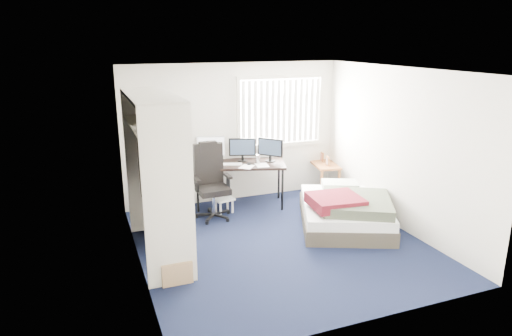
{
  "coord_description": "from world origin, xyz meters",
  "views": [
    {
      "loc": [
        -2.55,
        -5.62,
        2.9
      ],
      "look_at": [
        -0.23,
        0.4,
        1.06
      ],
      "focal_mm": 32.0,
      "sensor_mm": 36.0,
      "label": 1
    }
  ],
  "objects_px": {
    "office_chair": "(212,189)",
    "nightstand": "(324,166)",
    "bed": "(345,210)",
    "desk": "(240,161)"
  },
  "relations": [
    {
      "from": "office_chair",
      "to": "desk",
      "type": "bearing_deg",
      "value": 30.37
    },
    {
      "from": "desk",
      "to": "office_chair",
      "type": "xyz_separation_m",
      "value": [
        -0.63,
        -0.37,
        -0.32
      ]
    },
    {
      "from": "office_chair",
      "to": "nightstand",
      "type": "bearing_deg",
      "value": 11.03
    },
    {
      "from": "office_chair",
      "to": "nightstand",
      "type": "relative_size",
      "value": 1.41
    },
    {
      "from": "office_chair",
      "to": "bed",
      "type": "bearing_deg",
      "value": -31.53
    },
    {
      "from": "nightstand",
      "to": "bed",
      "type": "xyz_separation_m",
      "value": [
        -0.51,
        -1.62,
        -0.25
      ]
    },
    {
      "from": "desk",
      "to": "nightstand",
      "type": "bearing_deg",
      "value": 3.12
    },
    {
      "from": "nightstand",
      "to": "bed",
      "type": "relative_size",
      "value": 0.41
    },
    {
      "from": "desk",
      "to": "nightstand",
      "type": "relative_size",
      "value": 1.93
    },
    {
      "from": "office_chair",
      "to": "bed",
      "type": "relative_size",
      "value": 0.58
    }
  ]
}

